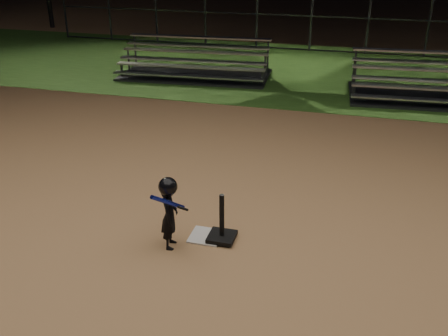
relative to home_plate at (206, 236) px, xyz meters
The scene contains 8 objects.
ground 0.01m from the home_plate, ahead, with size 80.00×80.00×0.00m, color #A8794C.
grass_strip 10.00m from the home_plate, 90.00° to the left, with size 60.00×8.00×0.01m, color #294E19.
home_plate is the anchor object (origin of this frame).
batting_tee 0.28m from the home_plate, ahead, with size 0.38×0.38×0.71m.
child_batter 0.77m from the home_plate, 139.27° to the right, with size 0.41×0.60×1.07m.
bleacher_left 8.95m from the home_plate, 109.18° to the left, with size 4.56×2.44×1.08m.
bleacher_right 8.82m from the home_plate, 63.21° to the left, with size 4.72×2.52×1.12m.
backstop_fence 13.06m from the home_plate, 90.00° to the left, with size 20.08×0.08×2.50m.
Camera 1 is at (1.88, -5.91, 4.01)m, focal length 40.52 mm.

